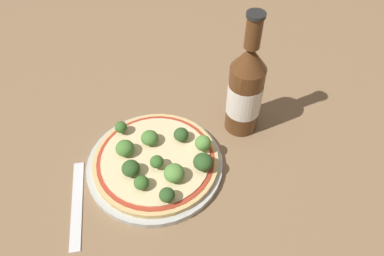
{
  "coord_description": "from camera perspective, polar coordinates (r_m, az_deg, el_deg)",
  "views": [
    {
      "loc": [
        -0.16,
        -0.38,
        0.57
      ],
      "look_at": [
        0.07,
        0.01,
        0.06
      ],
      "focal_mm": 35.0,
      "sensor_mm": 36.0,
      "label": 1
    }
  ],
  "objects": [
    {
      "name": "broccoli_floret_5",
      "position": [
        0.64,
        -2.43,
        -6.73
      ],
      "size": [
        0.04,
        0.04,
        0.03
      ],
      "color": "#7A9E5B",
      "rests_on": "pizza"
    },
    {
      "name": "pizza",
      "position": [
        0.69,
        -5.53,
        -4.92
      ],
      "size": [
        0.23,
        0.23,
        0.01
      ],
      "color": "tan",
      "rests_on": "plate"
    },
    {
      "name": "plate",
      "position": [
        0.7,
        -5.65,
        -5.58
      ],
      "size": [
        0.25,
        0.25,
        0.01
      ],
      "color": "#B2B7B2",
      "rests_on": "ground_plane"
    },
    {
      "name": "broccoli_floret_2",
      "position": [
        0.69,
        -10.19,
        -3.04
      ],
      "size": [
        0.03,
        0.03,
        0.03
      ],
      "color": "#7A9E5B",
      "rests_on": "pizza"
    },
    {
      "name": "beer_bottle",
      "position": [
        0.71,
        8.14,
        5.79
      ],
      "size": [
        0.07,
        0.07,
        0.26
      ],
      "color": "#563319",
      "rests_on": "ground_plane"
    },
    {
      "name": "broccoli_floret_6",
      "position": [
        0.66,
        1.7,
        -5.19
      ],
      "size": [
        0.04,
        0.04,
        0.03
      ],
      "color": "#7A9E5B",
      "rests_on": "pizza"
    },
    {
      "name": "ground_plane",
      "position": [
        0.7,
        -4.52,
        -6.05
      ],
      "size": [
        3.0,
        3.0,
        0.0
      ],
      "primitive_type": "plane",
      "color": "#846647"
    },
    {
      "name": "broccoli_floret_1",
      "position": [
        0.66,
        -9.45,
        -5.85
      ],
      "size": [
        0.03,
        0.03,
        0.03
      ],
      "color": "#7A9E5B",
      "rests_on": "pizza"
    },
    {
      "name": "broccoli_floret_7",
      "position": [
        0.62,
        -3.83,
        -10.15
      ],
      "size": [
        0.03,
        0.03,
        0.03
      ],
      "color": "#7A9E5B",
      "rests_on": "pizza"
    },
    {
      "name": "broccoli_floret_3",
      "position": [
        0.7,
        -6.53,
        -1.52
      ],
      "size": [
        0.03,
        0.03,
        0.03
      ],
      "color": "#7A9E5B",
      "rests_on": "pizza"
    },
    {
      "name": "broccoli_floret_4",
      "position": [
        0.64,
        -7.71,
        -8.26
      ],
      "size": [
        0.03,
        0.03,
        0.02
      ],
      "color": "#7A9E5B",
      "rests_on": "pizza"
    },
    {
      "name": "fork",
      "position": [
        0.69,
        -17.13,
        -10.93
      ],
      "size": [
        0.08,
        0.17,
        0.0
      ],
      "rotation": [
        0.0,
        0.0,
        1.19
      ],
      "color": "silver",
      "rests_on": "ground_plane"
    },
    {
      "name": "broccoli_floret_8",
      "position": [
        0.72,
        -10.77,
        0.11
      ],
      "size": [
        0.02,
        0.02,
        0.03
      ],
      "color": "#7A9E5B",
      "rests_on": "pizza"
    },
    {
      "name": "broccoli_floret_9",
      "position": [
        0.68,
        1.69,
        -2.31
      ],
      "size": [
        0.03,
        0.03,
        0.03
      ],
      "color": "#7A9E5B",
      "rests_on": "pizza"
    },
    {
      "name": "broccoli_floret_10",
      "position": [
        0.66,
        -5.38,
        -5.16
      ],
      "size": [
        0.02,
        0.02,
        0.03
      ],
      "color": "#7A9E5B",
      "rests_on": "pizza"
    },
    {
      "name": "broccoli_floret_0",
      "position": [
        0.7,
        -1.67,
        -1.0
      ],
      "size": [
        0.03,
        0.03,
        0.03
      ],
      "color": "#7A9E5B",
      "rests_on": "pizza"
    }
  ]
}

